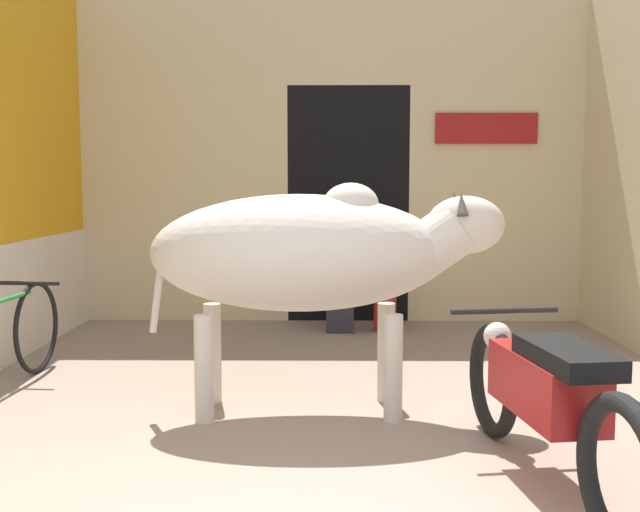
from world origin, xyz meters
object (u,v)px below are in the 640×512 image
motorcycle_near (545,396)px  plastic_stool (385,304)px  cow (312,253)px  bicycle (3,340)px  shopkeeper_seated (340,261)px

motorcycle_near → plastic_stool: motorcycle_near is taller
cow → motorcycle_near: (1.10, -1.12, -0.55)m
cow → bicycle: cow is taller
cow → motorcycle_near: size_ratio=1.09×
bicycle → plastic_stool: bearing=37.7°
shopkeeper_seated → bicycle: bearing=-137.0°
bicycle → shopkeeper_seated: bearing=43.0°
shopkeeper_seated → motorcycle_near: bearing=-76.3°
shopkeeper_seated → plastic_stool: shopkeeper_seated is taller
motorcycle_near → plastic_stool: bearing=97.3°
motorcycle_near → shopkeeper_seated: bearing=103.7°
motorcycle_near → bicycle: bearing=154.3°
cow → motorcycle_near: cow is taller
bicycle → shopkeeper_seated: shopkeeper_seated is taller
cow → shopkeeper_seated: 2.58m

